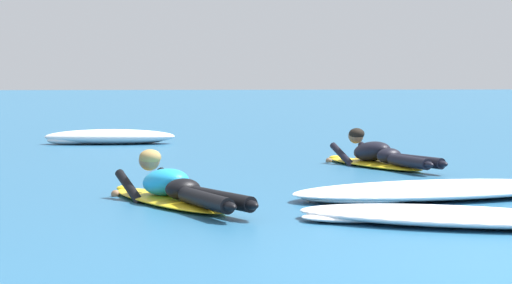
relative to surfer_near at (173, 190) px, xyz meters
The scene contains 6 objects.
ground_plane 7.07m from the surfer_near, 68.69° to the left, with size 120.00×120.00×0.00m, color #235B84.
surfer_near is the anchor object (origin of this frame).
surfer_far 4.56m from the surfer_near, 53.81° to the left, with size 1.30×2.50×0.54m.
whitewater_front 8.49m from the surfer_near, 97.56° to the left, with size 2.27×0.78×0.26m.
whitewater_mid_left 2.66m from the surfer_near, 32.20° to the right, with size 2.66×1.80×0.14m.
whitewater_mid_right 2.66m from the surfer_near, ahead, with size 3.25×1.87×0.16m.
Camera 1 is at (-2.55, -6.20, 1.24)m, focal length 71.94 mm.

